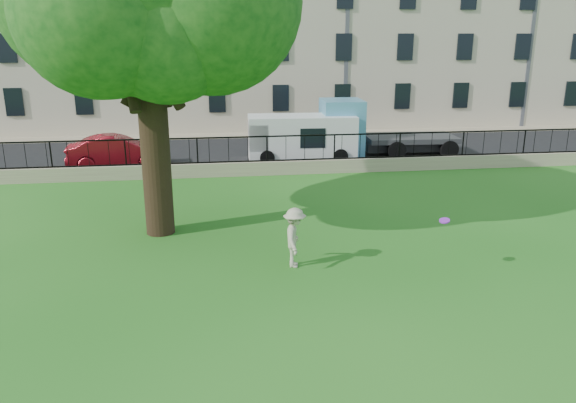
{
  "coord_description": "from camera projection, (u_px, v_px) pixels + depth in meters",
  "views": [
    {
      "loc": [
        -2.41,
        -11.94,
        5.91
      ],
      "look_at": [
        -0.26,
        3.5,
        1.28
      ],
      "focal_mm": 35.0,
      "sensor_mm": 36.0,
      "label": 1
    }
  ],
  "objects": [
    {
      "name": "blue_truck",
      "position": [
        388.0,
        127.0,
        28.42
      ],
      "size": [
        6.84,
        2.7,
        2.83
      ],
      "primitive_type": "cube",
      "rotation": [
        0.0,
        0.0,
        -0.05
      ],
      "color": "#5197BF",
      "rests_on": "street"
    },
    {
      "name": "white_van",
      "position": [
        302.0,
        138.0,
        27.39
      ],
      "size": [
        5.25,
        2.22,
        2.17
      ],
      "primitive_type": "cube",
      "rotation": [
        0.0,
        0.0,
        -0.04
      ],
      "color": "silver",
      "rests_on": "street"
    },
    {
      "name": "ground",
      "position": [
        319.0,
        294.0,
        13.34
      ],
      "size": [
        120.0,
        120.0,
        0.0
      ],
      "primitive_type": "plane",
      "color": "#1C5E16",
      "rests_on": "ground"
    },
    {
      "name": "frisbee",
      "position": [
        445.0,
        221.0,
        14.07
      ],
      "size": [
        0.32,
        0.33,
        0.12
      ],
      "primitive_type": "cylinder",
      "rotation": [
        0.21,
        -0.14,
        -0.26
      ],
      "color": "purple"
    },
    {
      "name": "sidewalk",
      "position": [
        251.0,
        135.0,
        34.11
      ],
      "size": [
        60.0,
        1.4,
        0.12
      ],
      "primitive_type": "cube",
      "color": "gray",
      "rests_on": "ground"
    },
    {
      "name": "retaining_wall",
      "position": [
        267.0,
        168.0,
        24.65
      ],
      "size": [
        50.0,
        0.4,
        0.6
      ],
      "primitive_type": "cube",
      "color": "gray",
      "rests_on": "ground"
    },
    {
      "name": "man",
      "position": [
        295.0,
        238.0,
        14.72
      ],
      "size": [
        0.78,
        1.13,
        1.61
      ],
      "primitive_type": "imported",
      "rotation": [
        0.0,
        0.0,
        1.39
      ],
      "color": "#B6AF94",
      "rests_on": "ground"
    },
    {
      "name": "red_sedan",
      "position": [
        118.0,
        151.0,
        25.91
      ],
      "size": [
        4.68,
        2.14,
        1.49
      ],
      "primitive_type": "imported",
      "rotation": [
        0.0,
        0.0,
        1.7
      ],
      "color": "maroon",
      "rests_on": "street"
    },
    {
      "name": "street",
      "position": [
        258.0,
        153.0,
        29.19
      ],
      "size": [
        60.0,
        9.0,
        0.01
      ],
      "primitive_type": "cube",
      "color": "black",
      "rests_on": "ground"
    },
    {
      "name": "iron_railing",
      "position": [
        267.0,
        149.0,
        24.41
      ],
      "size": [
        50.0,
        0.05,
        1.13
      ],
      "color": "black",
      "rests_on": "retaining_wall"
    },
    {
      "name": "building_row",
      "position": [
        242.0,
        19.0,
        37.54
      ],
      "size": [
        56.4,
        10.4,
        13.8
      ],
      "color": "beige",
      "rests_on": "ground"
    }
  ]
}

